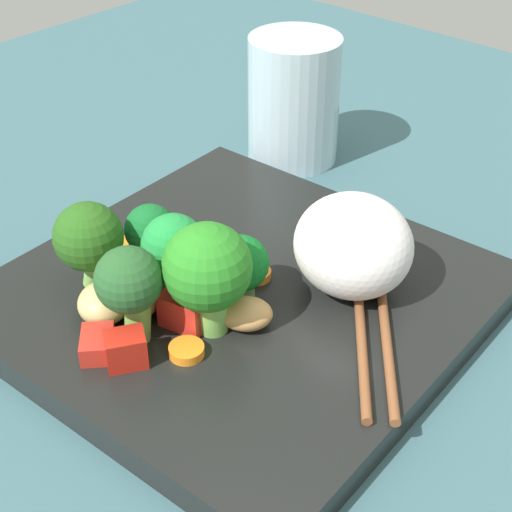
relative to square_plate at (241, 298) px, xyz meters
The scene contains 23 objects.
ground_plane 1.95cm from the square_plate, ahead, with size 110.00×110.00×2.00cm, color #385C63.
square_plate is the anchor object (origin of this frame).
rice_mound 8.27cm from the square_plate, 48.67° to the right, with size 7.67×7.25×6.60cm, color white.
broccoli_floret_0 6.05cm from the square_plate, 142.59° to the left, with size 4.07×4.07×5.94cm.
broccoli_floret_1 9.31cm from the square_plate, 169.71° to the left, with size 3.99×3.99×6.33cm.
broccoli_floret_2 7.42cm from the square_plate, 109.43° to the left, with size 3.43×3.43×4.61cm.
broccoli_floret_3 10.58cm from the square_plate, 131.07° to the left, with size 4.45×4.45×6.21cm.
broccoli_floret_4 3.57cm from the square_plate, 135.11° to the right, with size 3.59×3.59×4.55cm.
broccoli_floret_5 6.92cm from the square_plate, 162.18° to the right, with size 5.33×5.33×7.25cm.
carrot_slice_0 3.28cm from the square_plate, 46.37° to the left, with size 2.36×2.36×0.52cm, color orange.
carrot_slice_1 6.27cm from the square_plate, 134.97° to the left, with size 2.36×2.36×0.71cm, color orange.
carrot_slice_2 7.28cm from the square_plate, 163.35° to the right, with size 2.11×2.11×0.60cm, color orange.
carrot_slice_3 8.91cm from the square_plate, 105.51° to the left, with size 2.77×2.77×0.53cm, color orange.
carrot_slice_4 1.88cm from the square_plate, ahead, with size 2.10×2.10×0.53cm, color orange.
pepper_chunk_0 5.25cm from the square_plate, behind, with size 2.83×2.34×2.22cm, color red.
pepper_chunk_1 10.49cm from the square_plate, 169.32° to the left, with size 2.63×1.88×1.30cm, color red.
pepper_chunk_2 9.85cm from the square_plate, behind, with size 2.29×1.80×2.06cm, color red.
chicken_piece_0 6.08cm from the square_plate, 79.13° to the left, with size 2.88×2.40×1.73cm, color #BA9042.
chicken_piece_1 9.11cm from the square_plate, 152.25° to the left, with size 3.55×3.21×2.28cm, color tan.
chicken_piece_2 4.29cm from the square_plate, 132.80° to the right, with size 3.32×2.66×1.83cm, color tan.
chicken_piece_3 7.14cm from the square_plate, 153.89° to the left, with size 3.17×2.95×2.45cm, color #B88245.
chopstick_pair 8.57cm from the square_plate, 62.57° to the right, with size 17.08×14.04×0.60cm.
drinking_glass 22.31cm from the square_plate, 30.71° to the left, with size 7.76×7.76×10.84cm, color silver.
Camera 1 is at (-29.90, -28.06, 33.28)cm, focal length 55.64 mm.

